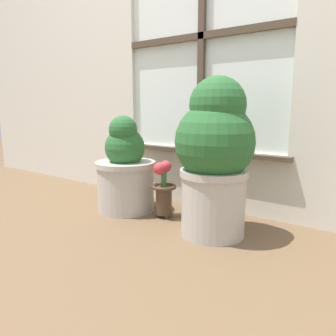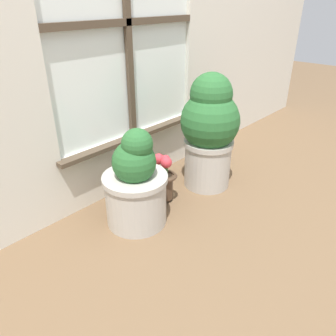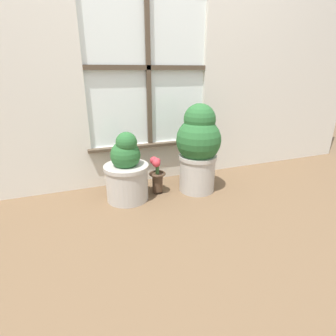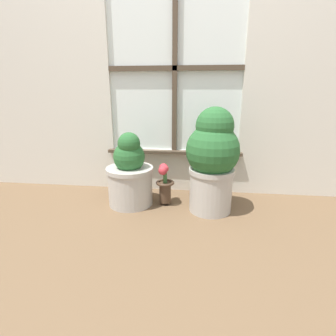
{
  "view_description": "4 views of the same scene",
  "coord_description": "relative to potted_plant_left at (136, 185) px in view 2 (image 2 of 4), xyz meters",
  "views": [
    {
      "loc": [
        0.95,
        -1.13,
        0.57
      ],
      "look_at": [
        0.02,
        0.14,
        0.28
      ],
      "focal_mm": 35.0,
      "sensor_mm": 36.0,
      "label": 1
    },
    {
      "loc": [
        -1.22,
        -0.92,
        1.07
      ],
      "look_at": [
        -0.04,
        0.16,
        0.23
      ],
      "focal_mm": 35.0,
      "sensor_mm": 36.0,
      "label": 2
    },
    {
      "loc": [
        -0.63,
        -1.64,
        0.93
      ],
      "look_at": [
        0.04,
        0.15,
        0.22
      ],
      "focal_mm": 28.0,
      "sensor_mm": 36.0,
      "label": 3
    },
    {
      "loc": [
        0.19,
        -1.55,
        0.81
      ],
      "look_at": [
        -0.01,
        0.12,
        0.29
      ],
      "focal_mm": 28.0,
      "sensor_mm": 36.0,
      "label": 4
    }
  ],
  "objects": [
    {
      "name": "potted_plant_right",
      "position": [
        0.57,
        -0.03,
        0.14
      ],
      "size": [
        0.35,
        0.35,
        0.7
      ],
      "color": "#B7B2A8",
      "rests_on": "ground_plane"
    },
    {
      "name": "ground_plane",
      "position": [
        0.28,
        -0.16,
        -0.22
      ],
      "size": [
        10.0,
        10.0,
        0.0
      ],
      "primitive_type": "plane",
      "color": "brown"
    },
    {
      "name": "potted_plant_left",
      "position": [
        0.0,
        0.0,
        0.0
      ],
      "size": [
        0.33,
        0.33,
        0.53
      ],
      "color": "#B7B2A8",
      "rests_on": "ground_plane"
    },
    {
      "name": "flower_vase",
      "position": [
        0.24,
        0.03,
        -0.07
      ],
      "size": [
        0.13,
        0.13,
        0.3
      ],
      "color": "#473323",
      "rests_on": "ground_plane"
    }
  ]
}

